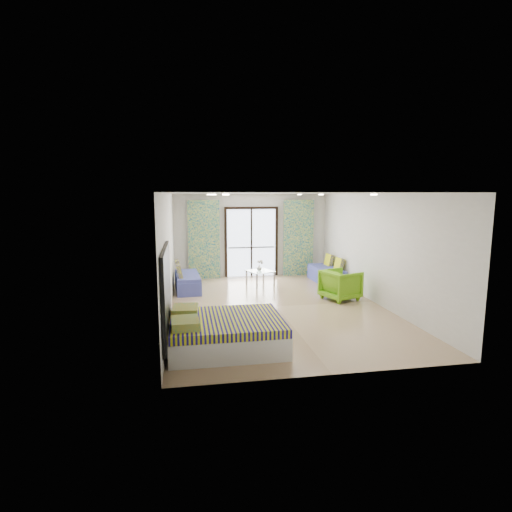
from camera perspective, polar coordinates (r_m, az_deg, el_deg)
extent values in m
cube|color=black|center=(12.98, -0.67, 6.88)|extent=(1.76, 0.08, 0.08)
cube|color=black|center=(12.96, -4.32, 1.79)|extent=(0.08, 0.08, 2.20)
cube|color=black|center=(13.23, 2.94, 1.95)|extent=(0.08, 0.08, 2.20)
cube|color=black|center=(13.07, -0.66, 1.88)|extent=(0.05, 0.06, 2.20)
cube|color=#595451|center=(13.11, -0.67, 1.24)|extent=(1.52, 0.03, 0.04)
cube|color=beige|center=(12.76, -7.45, 2.31)|extent=(1.00, 0.10, 2.50)
cube|color=beige|center=(13.26, 6.07, 2.58)|extent=(1.00, 0.10, 2.50)
cylinder|color=#FFE0B2|center=(7.13, -4.36, 8.75)|extent=(0.12, 0.12, 0.02)
cylinder|color=#FFE0B2|center=(7.92, 16.49, 8.42)|extent=(0.12, 0.12, 0.02)
cylinder|color=#FFE0B2|center=(10.12, -6.07, 8.73)|extent=(0.12, 0.12, 0.02)
cylinder|color=#FFE0B2|center=(10.69, 9.26, 8.66)|extent=(0.12, 0.12, 0.02)
cylinder|color=#FFE0B2|center=(12.12, -6.74, 8.72)|extent=(0.12, 0.12, 0.02)
cylinder|color=#FFE0B2|center=(12.59, 6.24, 8.73)|extent=(0.12, 0.12, 0.02)
cube|color=black|center=(6.89, -12.70, -5.04)|extent=(0.06, 2.10, 1.50)
cube|color=silver|center=(8.11, -12.37, -2.95)|extent=(0.02, 0.10, 0.10)
cube|color=silver|center=(7.16, -4.20, -11.45)|extent=(1.96, 1.57, 0.39)
cube|color=navy|center=(7.07, -4.22, -9.40)|extent=(1.94, 1.60, 0.15)
cube|color=#1D8462|center=(6.64, -10.06, -9.44)|extent=(0.47, 0.56, 0.14)
cube|color=#1D8462|center=(7.36, -10.07, -7.63)|extent=(0.48, 0.57, 0.14)
cube|color=#3E4695|center=(11.43, -9.75, -3.91)|extent=(0.74, 1.69, 0.37)
cube|color=#3E4695|center=(11.39, -9.78, -2.79)|extent=(0.73, 1.66, 0.09)
cube|color=navy|center=(10.95, -10.87, -2.14)|extent=(0.21, 0.42, 0.38)
cube|color=navy|center=(11.71, -11.05, -1.44)|extent=(0.21, 0.42, 0.38)
cube|color=#3E4695|center=(12.42, 10.02, -2.90)|extent=(0.71, 1.69, 0.37)
cube|color=#3E4695|center=(12.38, 10.05, -1.85)|extent=(0.70, 1.65, 0.09)
cube|color=navy|center=(12.08, 11.79, -1.14)|extent=(0.20, 0.42, 0.38)
cube|color=navy|center=(12.78, 10.37, -0.56)|extent=(0.20, 0.42, 0.38)
cylinder|color=silver|center=(11.39, 0.13, -3.64)|extent=(0.07, 0.07, 0.44)
cylinder|color=silver|center=(11.71, 2.61, -3.32)|extent=(0.07, 0.07, 0.44)
cylinder|color=silver|center=(11.89, -1.36, -3.12)|extent=(0.07, 0.07, 0.44)
cylinder|color=silver|center=(12.19, 1.06, -2.82)|extent=(0.07, 0.07, 0.44)
cube|color=#8CA59E|center=(11.75, 0.61, -2.17)|extent=(0.88, 0.88, 0.02)
sphere|color=white|center=(11.73, 0.84, -0.98)|extent=(0.08, 0.08, 0.08)
sphere|color=white|center=(11.75, 0.47, -0.86)|extent=(0.08, 0.08, 0.08)
sphere|color=white|center=(11.67, 0.39, -0.82)|extent=(0.08, 0.08, 0.08)
sphere|color=white|center=(11.65, 0.76, -0.73)|extent=(0.08, 0.08, 0.08)
imported|color=white|center=(11.80, 0.47, -1.68)|extent=(0.21, 0.21, 0.16)
imported|color=#64AA16|center=(10.46, 11.99, -3.83)|extent=(1.01, 1.04, 0.84)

